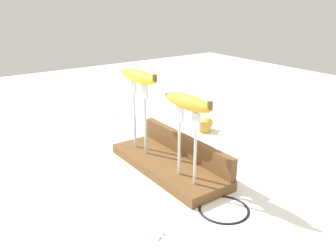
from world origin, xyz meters
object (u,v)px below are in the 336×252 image
at_px(fork_stand_left, 140,111).
at_px(fork_stand_right, 187,138).
at_px(banana_chunk_near, 205,125).
at_px(banana_raised_right, 188,102).
at_px(fork_fallen_far, 118,119).
at_px(banana_raised_left, 139,76).
at_px(fork_fallen_near, 171,239).
at_px(wire_coil, 224,209).

height_order(fork_stand_left, fork_stand_right, fork_stand_left).
bearing_deg(fork_stand_left, banana_chunk_near, 101.26).
height_order(banana_raised_right, fork_fallen_far, banana_raised_right).
distance_m(fork_fallen_far, banana_chunk_near, 0.34).
height_order(banana_raised_left, fork_fallen_near, banana_raised_left).
relative_size(fork_stand_left, banana_raised_right, 1.26).
bearing_deg(fork_stand_left, banana_raised_left, -178.28).
bearing_deg(banana_raised_left, fork_stand_left, 1.72).
relative_size(banana_raised_left, banana_chunk_near, 2.39).
distance_m(fork_fallen_near, fork_fallen_far, 0.73).
relative_size(banana_raised_right, wire_coil, 1.37).
bearing_deg(fork_fallen_far, banana_raised_left, -16.88).
xyz_separation_m(banana_raised_right, wire_coil, (0.12, 0.01, -0.22)).
bearing_deg(fork_stand_right, fork_fallen_near, -46.36).
bearing_deg(banana_raised_right, fork_fallen_near, -46.34).
distance_m(fork_fallen_near, banana_chunk_near, 0.61).
bearing_deg(banana_raised_left, fork_fallen_near, -22.64).
bearing_deg(fork_fallen_near, wire_coil, 96.73).
height_order(banana_chunk_near, wire_coil, banana_chunk_near).
bearing_deg(fork_stand_left, fork_stand_right, 0.00).
relative_size(fork_fallen_far, wire_coil, 1.38).
bearing_deg(fork_fallen_far, fork_fallen_near, -19.90).
xyz_separation_m(banana_raised_left, fork_fallen_near, (0.35, -0.15, -0.24)).
height_order(fork_stand_right, fork_fallen_far, fork_stand_right).
relative_size(fork_stand_left, fork_stand_right, 1.12).
height_order(fork_stand_right, banana_raised_left, banana_raised_left).
bearing_deg(fork_fallen_near, fork_fallen_far, 160.10).
distance_m(fork_stand_right, banana_raised_left, 0.24).
bearing_deg(fork_fallen_near, banana_raised_right, 133.66).
relative_size(fork_stand_left, wire_coil, 1.73).
bearing_deg(fork_fallen_far, wire_coil, -7.81).
xyz_separation_m(banana_raised_left, banana_chunk_near, (-0.06, 0.30, -0.22)).
xyz_separation_m(banana_raised_left, banana_raised_right, (0.21, -0.00, -0.02)).
relative_size(banana_raised_left, fork_fallen_near, 1.07).
height_order(fork_stand_left, banana_raised_left, banana_raised_left).
height_order(fork_fallen_near, fork_fallen_far, same).
distance_m(fork_stand_right, banana_chunk_near, 0.42).
xyz_separation_m(banana_raised_right, fork_fallen_near, (0.14, -0.15, -0.22)).
xyz_separation_m(banana_raised_left, wire_coil, (0.34, 0.01, -0.24)).
relative_size(banana_chunk_near, wire_coil, 0.61).
bearing_deg(fork_fallen_far, banana_chunk_near, 35.86).
bearing_deg(banana_chunk_near, banana_raised_right, -47.74).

